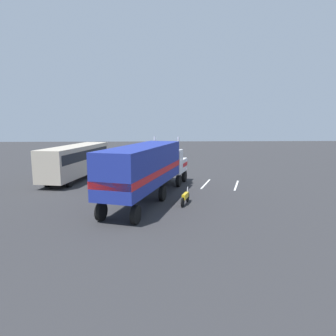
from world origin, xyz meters
The scene contains 7 objects.
ground_plane centered at (0.00, 0.00, 0.00)m, with size 120.00×120.00×0.00m, color #2D2D30.
lane_stripe_near centered at (-0.16, -3.50, 0.01)m, with size 4.40×0.16×0.01m, color silver.
lane_stripe_mid centered at (-0.90, -6.23, 0.01)m, with size 4.40×0.16×0.01m, color silver.
semi_truck centered at (-5.44, 1.73, 2.52)m, with size 14.20×6.92×4.50m.
person_bystander centered at (-5.23, 3.96, 0.89)m, with size 0.34×0.46×1.63m.
parked_bus centered at (2.91, 9.29, 2.07)m, with size 11.29×4.70×3.40m.
motorcycle centered at (-6.92, -0.87, 0.48)m, with size 2.02×0.81×1.12m.
Camera 1 is at (-27.09, 1.22, 5.82)m, focal length 31.39 mm.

